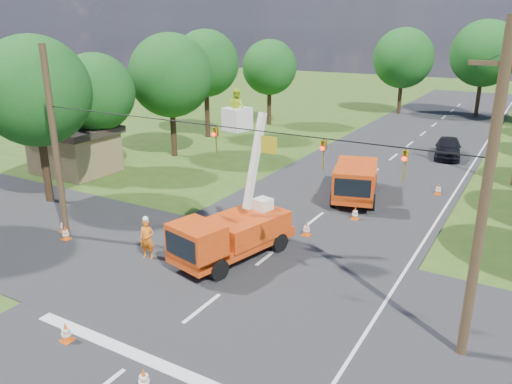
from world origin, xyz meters
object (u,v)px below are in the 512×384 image
Objects in this scene: traffic_cone_3 at (355,213)px; tree_left_f at (269,67)px; second_truck at (355,180)px; ground_worker at (147,239)px; traffic_cone_1 at (144,379)px; tree_far_a at (403,58)px; tree_left_b at (35,91)px; tree_left_e at (206,64)px; traffic_cone_0 at (66,332)px; tree_left_d at (170,76)px; traffic_cone_5 at (64,226)px; distant_car at (448,147)px; pole_right_near at (485,199)px; tree_left_c at (95,93)px; tree_far_b at (484,53)px; traffic_cone_2 at (307,229)px; traffic_cone_4 at (66,233)px; traffic_cone_6 at (438,189)px; shed at (74,149)px; pole_left at (55,146)px; bucket_truck at (231,226)px.

tree_left_f is (-16.60, 20.88, 5.33)m from traffic_cone_3.
second_truck is 3.51× the size of ground_worker.
tree_far_a reaches higher than traffic_cone_1.
tree_left_b is at bearing -159.43° from traffic_cone_3.
traffic_cone_0 is at bearing -62.98° from tree_left_e.
tree_left_e is at bearing 122.37° from traffic_cone_1.
ground_worker is 0.20× the size of tree_left_d.
traffic_cone_5 is at bearing -96.71° from tree_far_a.
distant_car is 28.28m from traffic_cone_5.
pole_right_near is 26.57m from tree_left_c.
tree_far_b reaches higher than second_truck.
traffic_cone_3 is at bearing 73.38° from traffic_cone_0.
tree_left_d reaches higher than second_truck.
traffic_cone_2 is at bearing 11.04° from tree_left_b.
ground_worker is 11.70m from tree_left_b.
tree_far_a reaches higher than tree_left_b.
traffic_cone_2 is 11.04m from pole_right_near.
traffic_cone_2 is at bearing -108.13° from distant_car.
traffic_cone_6 is (13.97, 15.79, 0.00)m from traffic_cone_4.
traffic_cone_6 is at bearing 45.83° from traffic_cone_5.
traffic_cone_3 is at bearing -51.51° from tree_left_f.
distant_car is 0.49× the size of tree_left_e.
ground_worker is 10.94m from traffic_cone_3.
traffic_cone_2 is 24.39m from tree_left_e.
traffic_cone_1 is 19.05m from tree_left_b.
ground_worker is 31.89m from tree_left_f.
shed is 0.58× the size of tree_far_a.
tree_left_e is at bearing 137.07° from traffic_cone_2.
traffic_cone_2 is (-3.08, -19.16, -0.43)m from distant_car.
traffic_cone_2 is at bearing -107.62° from second_truck.
ground_worker is 2.57× the size of traffic_cone_5.
tree_far_a is (4.21, 43.29, 5.83)m from traffic_cone_4.
pole_left is (-0.29, 0.29, 4.14)m from traffic_cone_4.
traffic_cone_1 is 0.07× the size of tree_far_b.
shed is 37.61m from tree_far_a.
tree_left_d is (-4.97, 14.72, 5.77)m from traffic_cone_5.
traffic_cone_5 is at bearing -134.17° from traffic_cone_6.
traffic_cone_2 is at bearing -30.38° from tree_left_d.
traffic_cone_4 is 0.07× the size of tree_far_b.
tree_left_c is (-15.20, 7.02, 3.89)m from bucket_truck.
second_truck is at bearing 31.44° from tree_left_b.
tree_left_d is at bearing -90.76° from tree_left_f.
second_truck reaches higher than traffic_cone_5.
tree_far_a is at bearing 97.04° from traffic_cone_1.
second_truck is at bearing 50.39° from pole_left.
traffic_cone_1 is at bearing -60.18° from bucket_truck.
traffic_cone_0 is 0.08× the size of tree_left_f.
tree_left_b reaches higher than distant_car.
traffic_cone_3 is at bearing 20.57° from tree_left_b.
bucket_truck is 4.02× the size of ground_worker.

